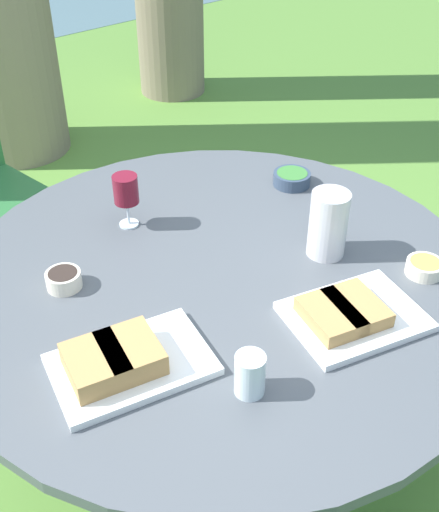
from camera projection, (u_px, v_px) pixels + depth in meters
ground_plane at (219, 439)px, 2.21m from camera, size 40.00×40.00×0.00m
dining_table at (219, 299)px, 1.83m from camera, size 1.50×1.50×0.72m
water_pitcher at (328, 224)px, 1.80m from camera, size 0.12×0.11×0.20m
wine_glass at (126, 191)px, 1.91m from camera, size 0.08×0.08×0.17m
platter_bread_main at (349, 314)px, 1.61m from camera, size 0.39×0.33×0.06m
platter_charcuterie at (121, 361)px, 1.46m from camera, size 0.40×0.31×0.08m
bowl_fries at (425, 267)px, 1.77m from camera, size 0.10×0.10×0.04m
bowl_salad at (292, 178)px, 2.16m from camera, size 0.13×0.13×0.04m
bowl_olives at (64, 279)px, 1.72m from camera, size 0.10×0.10×0.05m
cup_water_near at (250, 374)px, 1.40m from camera, size 0.07×0.07×0.10m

